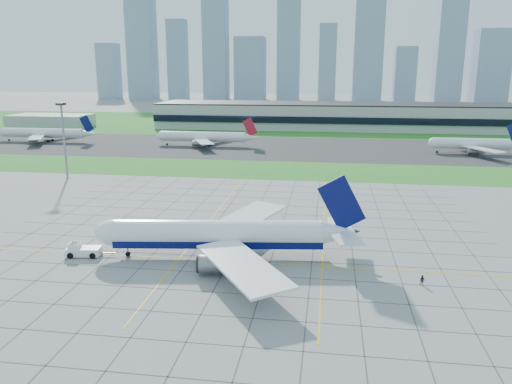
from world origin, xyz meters
TOP-DOWN VIEW (x-y plane):
  - ground at (0.00, 0.00)m, footprint 1400.00×1400.00m
  - grass_median at (0.00, 90.00)m, footprint 700.00×35.00m
  - asphalt_taxiway at (0.00, 145.00)m, footprint 700.00×75.00m
  - grass_far at (0.00, 255.00)m, footprint 700.00×145.00m
  - apron_markings at (0.43, 11.09)m, footprint 120.00×130.00m
  - terminal at (40.00, 229.87)m, footprint 260.00×43.00m
  - service_block at (-160.00, 210.00)m, footprint 50.00×25.00m
  - light_mast at (-70.00, 65.00)m, footprint 2.50×2.50m
  - city_skyline at (-8.71, 520.00)m, footprint 523.00×32.40m
  - airliner at (-2.10, 0.06)m, footprint 53.40×53.80m
  - pushback_tug at (-29.66, -3.37)m, footprint 9.86×4.12m
  - crew_near at (-32.45, -4.10)m, footprint 0.68×0.70m
  - crew_far at (35.25, -8.07)m, footprint 1.14×1.11m
  - distant_jet_0 at (-127.35, 147.41)m, footprint 50.19×42.66m
  - distant_jet_1 at (-41.61, 144.85)m, footprint 47.66×42.66m
  - distant_jet_2 at (81.38, 139.21)m, footprint 37.32×42.66m

SIDE VIEW (x-z plane):
  - ground at x=0.00m, z-range 0.00..0.00m
  - apron_markings at x=0.43m, z-range 0.00..0.03m
  - grass_median at x=0.00m, z-range 0.00..0.04m
  - grass_far at x=0.00m, z-range 0.00..0.04m
  - asphalt_taxiway at x=0.00m, z-range 0.01..0.05m
  - crew_near at x=-32.45m, z-range 0.00..1.62m
  - crew_far at x=35.25m, z-range 0.00..1.85m
  - pushback_tug at x=-29.66m, z-range -0.15..2.56m
  - service_block at x=-160.00m, z-range 0.00..8.00m
  - distant_jet_2 at x=81.38m, z-range -2.55..11.52m
  - distant_jet_1 at x=-41.61m, z-range -2.55..11.53m
  - distant_jet_0 at x=-127.35m, z-range -2.55..11.53m
  - airliner at x=-2.10m, z-range -3.82..13.03m
  - terminal at x=40.00m, z-range -0.01..15.79m
  - light_mast at x=-70.00m, z-range 3.38..28.98m
  - city_skyline at x=-8.71m, z-range -20.91..139.09m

